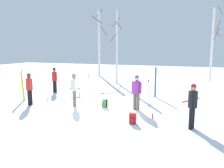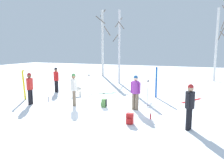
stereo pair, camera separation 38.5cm
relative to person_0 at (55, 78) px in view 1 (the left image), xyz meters
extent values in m
plane|color=white|center=(4.80, -3.59, -0.98)|extent=(60.00, 60.00, 0.00)
cylinder|color=black|center=(-0.08, 0.03, -0.57)|extent=(0.16, 0.16, 0.82)
cylinder|color=black|center=(0.08, -0.03, -0.57)|extent=(0.16, 0.16, 0.82)
cylinder|color=red|center=(0.00, 0.00, 0.15)|extent=(0.34, 0.34, 0.62)
sphere|color=#997051|center=(0.00, 0.00, 0.57)|extent=(0.22, 0.22, 0.22)
sphere|color=black|center=(0.00, 0.00, 0.63)|extent=(0.21, 0.21, 0.21)
cylinder|color=red|center=(-0.19, 0.08, 0.13)|extent=(0.10, 0.10, 0.56)
cylinder|color=red|center=(0.19, -0.08, 0.13)|extent=(0.10, 0.10, 0.56)
cylinder|color=black|center=(0.77, -3.45, -0.57)|extent=(0.16, 0.16, 0.82)
cylinder|color=black|center=(0.73, -3.27, -0.57)|extent=(0.16, 0.16, 0.82)
cylinder|color=red|center=(0.75, -3.36, 0.15)|extent=(0.34, 0.34, 0.62)
sphere|color=brown|center=(0.75, -3.36, 0.57)|extent=(0.22, 0.22, 0.22)
sphere|color=#B22626|center=(0.75, -3.36, 0.63)|extent=(0.21, 0.21, 0.21)
cylinder|color=red|center=(0.80, -3.57, 0.13)|extent=(0.10, 0.10, 0.56)
cylinder|color=red|center=(0.71, -3.16, 0.13)|extent=(0.10, 0.10, 0.56)
cylinder|color=#72604C|center=(3.03, -2.63, -0.57)|extent=(0.16, 0.16, 0.82)
cylinder|color=#72604C|center=(3.14, -2.78, -0.57)|extent=(0.16, 0.16, 0.82)
cylinder|color=silver|center=(3.09, -2.71, 0.15)|extent=(0.34, 0.34, 0.62)
sphere|color=#997051|center=(3.09, -2.71, 0.57)|extent=(0.22, 0.22, 0.22)
sphere|color=#4C8C4C|center=(3.09, -2.71, 0.63)|extent=(0.21, 0.21, 0.21)
cylinder|color=silver|center=(2.96, -2.54, 0.13)|extent=(0.10, 0.10, 0.56)
cylinder|color=silver|center=(3.21, -2.87, 0.13)|extent=(0.10, 0.10, 0.56)
cylinder|color=#72604C|center=(6.39, -2.30, -0.57)|extent=(0.16, 0.16, 0.82)
cylinder|color=#72604C|center=(6.22, -2.27, -0.57)|extent=(0.16, 0.16, 0.82)
cylinder|color=purple|center=(6.31, -2.28, 0.15)|extent=(0.34, 0.34, 0.62)
sphere|color=beige|center=(6.31, -2.28, 0.57)|extent=(0.22, 0.22, 0.22)
sphere|color=#265999|center=(6.31, -2.28, 0.63)|extent=(0.21, 0.21, 0.21)
cylinder|color=purple|center=(6.51, -2.32, 0.13)|extent=(0.10, 0.10, 0.56)
cylinder|color=purple|center=(6.10, -2.25, 0.13)|extent=(0.10, 0.10, 0.56)
cylinder|color=black|center=(8.93, -4.05, -0.57)|extent=(0.16, 0.16, 0.82)
cylinder|color=black|center=(8.88, -4.23, -0.57)|extent=(0.16, 0.16, 0.82)
cylinder|color=black|center=(8.90, -4.14, 0.15)|extent=(0.34, 0.34, 0.62)
sphere|color=tan|center=(8.90, -4.14, 0.57)|extent=(0.22, 0.22, 0.22)
sphere|color=#B22626|center=(8.90, -4.14, 0.63)|extent=(0.21, 0.21, 0.21)
cylinder|color=black|center=(8.96, -3.94, 0.13)|extent=(0.10, 0.10, 0.56)
cylinder|color=black|center=(8.84, -4.34, 0.13)|extent=(0.10, 0.10, 0.56)
ellipsoid|color=beige|center=(1.86, -0.37, -0.57)|extent=(0.57, 0.59, 0.26)
sphere|color=beige|center=(1.63, -0.62, -0.51)|extent=(0.18, 0.18, 0.18)
ellipsoid|color=beige|center=(1.59, -0.66, -0.53)|extent=(0.11, 0.11, 0.06)
cylinder|color=beige|center=(2.10, -0.11, -0.49)|extent=(0.16, 0.17, 0.17)
cylinder|color=beige|center=(1.78, -0.57, -0.84)|extent=(0.07, 0.07, 0.28)
cylinder|color=beige|center=(1.67, -0.46, -0.84)|extent=(0.07, 0.07, 0.28)
cylinder|color=beige|center=(2.05, -0.28, -0.84)|extent=(0.07, 0.07, 0.28)
cylinder|color=beige|center=(1.93, -0.17, -0.84)|extent=(0.07, 0.07, 0.28)
cube|color=yellow|center=(-0.43, -2.58, -0.14)|extent=(0.18, 0.02, 1.68)
cube|color=yellow|center=(-0.43, -2.58, 0.74)|extent=(0.06, 0.02, 0.10)
cube|color=yellow|center=(-0.37, -2.59, -0.14)|extent=(0.18, 0.02, 1.68)
cube|color=yellow|center=(-0.37, -2.59, 0.74)|extent=(0.06, 0.02, 0.10)
cube|color=blue|center=(6.72, 0.96, -0.08)|extent=(0.06, 0.07, 1.80)
cube|color=blue|center=(6.72, 0.96, 0.86)|extent=(0.05, 0.05, 0.10)
cube|color=blue|center=(6.68, 0.91, -0.08)|extent=(0.06, 0.07, 1.80)
cube|color=blue|center=(6.68, 0.91, 0.86)|extent=(0.05, 0.05, 0.10)
cube|color=red|center=(8.86, 0.77, -0.97)|extent=(1.00, 1.62, 0.02)
cube|color=#333338|center=(8.88, 0.82, -0.95)|extent=(0.12, 0.14, 0.03)
cube|color=red|center=(8.77, 0.83, -0.97)|extent=(1.00, 1.62, 0.02)
cube|color=#333338|center=(8.80, 0.87, -0.95)|extent=(0.12, 0.14, 0.03)
cube|color=green|center=(3.20, 0.72, -0.97)|extent=(1.34, 1.09, 0.02)
cube|color=#333338|center=(3.24, 0.75, -0.95)|extent=(0.13, 0.12, 0.03)
cube|color=green|center=(3.14, 0.79, -0.97)|extent=(1.34, 1.09, 0.02)
cube|color=#333338|center=(3.18, 0.83, -0.95)|extent=(0.13, 0.12, 0.03)
cylinder|color=#B2B2BC|center=(6.75, -1.47, -0.33)|extent=(0.02, 0.10, 1.31)
cylinder|color=black|center=(6.75, -1.47, 0.38)|extent=(0.04, 0.04, 0.10)
cylinder|color=black|center=(6.75, -1.47, -0.91)|extent=(0.07, 0.07, 0.01)
cylinder|color=#B2B2BC|center=(6.75, -1.60, -0.33)|extent=(0.02, 0.10, 1.31)
cylinder|color=black|center=(6.75, -1.60, 0.38)|extent=(0.04, 0.04, 0.10)
cylinder|color=black|center=(6.75, -1.60, -0.91)|extent=(0.07, 0.07, 0.01)
cylinder|color=#B2B2BC|center=(2.89, -0.59, -0.31)|extent=(0.02, 0.10, 1.34)
cylinder|color=black|center=(2.89, -0.59, 0.41)|extent=(0.04, 0.04, 0.10)
cylinder|color=black|center=(2.89, -0.59, -0.91)|extent=(0.07, 0.07, 0.01)
cylinder|color=#B2B2BC|center=(2.89, -0.71, -0.31)|extent=(0.02, 0.10, 1.34)
cylinder|color=black|center=(2.89, -0.71, 0.41)|extent=(0.04, 0.04, 0.10)
cylinder|color=black|center=(2.89, -0.71, -0.91)|extent=(0.07, 0.07, 0.01)
cube|color=red|center=(6.68, -4.37, -0.76)|extent=(0.26, 0.21, 0.44)
cube|color=red|center=(6.68, -4.50, -0.83)|extent=(0.20, 0.06, 0.20)
cube|color=black|center=(6.61, -4.25, -0.76)|extent=(0.04, 0.02, 0.37)
cube|color=black|center=(6.76, -4.25, -0.76)|extent=(0.04, 0.02, 0.37)
cube|color=#4C7F3F|center=(4.68, -2.41, -0.76)|extent=(0.23, 0.28, 0.44)
cube|color=#4C7F3F|center=(4.55, -2.43, -0.83)|extent=(0.09, 0.20, 0.20)
cube|color=black|center=(4.78, -2.33, -0.76)|extent=(0.03, 0.04, 0.37)
cube|color=black|center=(4.80, -2.47, -0.76)|extent=(0.03, 0.04, 0.37)
cylinder|color=silver|center=(1.09, -2.28, -0.89)|extent=(0.08, 0.08, 0.18)
cylinder|color=black|center=(1.09, -2.28, -0.79)|extent=(0.05, 0.05, 0.02)
cylinder|color=red|center=(7.33, -3.47, -0.86)|extent=(0.06, 0.06, 0.23)
cylinder|color=black|center=(7.33, -3.47, -0.74)|extent=(0.04, 0.04, 0.02)
cylinder|color=silver|center=(-0.96, 9.83, 2.56)|extent=(0.25, 0.25, 7.07)
cylinder|color=brown|center=(-1.02, 10.11, 5.81)|extent=(0.65, 0.23, 0.76)
cylinder|color=brown|center=(-0.35, 9.73, 3.86)|extent=(0.28, 1.27, 0.95)
cylinder|color=brown|center=(-0.94, 9.31, 5.00)|extent=(1.09, 0.13, 0.86)
cylinder|color=silver|center=(2.61, 5.44, 2.12)|extent=(0.17, 0.17, 6.19)
cylinder|color=brown|center=(2.28, 5.64, 3.02)|extent=(0.47, 0.74, 0.88)
cylinder|color=brown|center=(2.44, 5.70, 4.21)|extent=(0.60, 0.42, 0.85)
cylinder|color=brown|center=(2.83, 5.27, 3.93)|extent=(0.42, 0.51, 0.63)
cylinder|color=silver|center=(10.34, 10.00, 2.32)|extent=(0.20, 0.20, 6.60)
cylinder|color=brown|center=(10.77, 9.77, 3.28)|extent=(0.53, 0.92, 0.48)
cylinder|color=brown|center=(10.65, 10.18, 3.31)|extent=(0.45, 0.71, 1.06)
cylinder|color=brown|center=(10.80, 9.76, 5.35)|extent=(0.57, 0.99, 0.67)
cylinder|color=brown|center=(10.76, 10.10, 4.15)|extent=(0.27, 0.91, 0.82)
camera|label=1|loc=(8.88, -12.69, 2.00)|focal=35.60mm
camera|label=2|loc=(9.24, -12.55, 2.00)|focal=35.60mm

